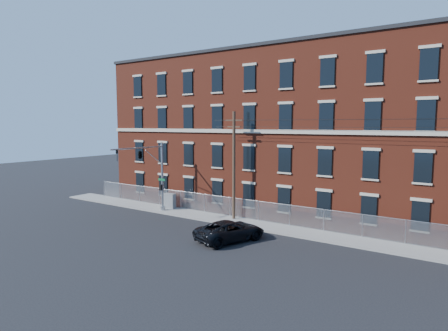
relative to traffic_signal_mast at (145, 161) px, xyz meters
name	(u,v)px	position (x,y,z in m)	size (l,w,h in m)	color
ground	(179,230)	(6.00, -2.18, -5.39)	(140.00, 140.00, 0.00)	black
sidewalk	(337,238)	(18.00, 2.82, -5.33)	(65.00, 3.00, 0.12)	gray
mill_building	(369,133)	(18.00, 11.75, 2.76)	(55.30, 14.32, 16.30)	maroon
chain_link_fence	(343,222)	(18.00, 4.12, -4.33)	(59.06, 0.06, 1.85)	#A5A8AD
traffic_signal_mast	(145,161)	(0.00, 0.00, 0.00)	(0.90, 6.75, 7.00)	#9EA0A5
utility_pole_near	(234,163)	(8.00, 3.42, -0.05)	(1.80, 0.28, 10.00)	#4C3626
pickup_truck	(230,231)	(11.24, -2.20, -4.60)	(2.61, 5.66, 1.57)	black
utility_cabinet	(169,201)	(-0.06, 3.41, -4.49)	(1.24, 0.62, 1.55)	slate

